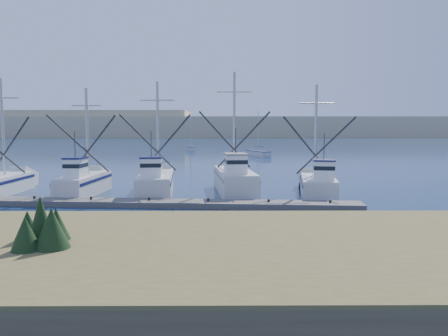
{
  "coord_description": "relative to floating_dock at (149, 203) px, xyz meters",
  "views": [
    {
      "loc": [
        -2.98,
        -23.56,
        5.33
      ],
      "look_at": [
        -2.76,
        8.0,
        2.31
      ],
      "focal_mm": 35.0,
      "sensor_mm": 36.0,
      "label": 1
    }
  ],
  "objects": [
    {
      "name": "ground",
      "position": [
        7.82,
        -5.42,
        -0.19
      ],
      "size": [
        500.0,
        500.0,
        0.0
      ],
      "primitive_type": "plane",
      "color": "#0D213C",
      "rests_on": "ground"
    },
    {
      "name": "shore_bank",
      "position": [
        -0.18,
        -15.42,
        0.61
      ],
      "size": [
        40.0,
        10.0,
        1.6
      ],
      "primitive_type": "cube",
      "color": "#4C422D",
      "rests_on": "ground"
    },
    {
      "name": "floating_dock",
      "position": [
        0.0,
        0.0,
        0.0
      ],
      "size": [
        28.29,
        4.2,
        0.38
      ],
      "primitive_type": "cube",
      "rotation": [
        0.0,
        0.0,
        -0.08
      ],
      "color": "#605B56",
      "rests_on": "ground"
    },
    {
      "name": "dune_ridge",
      "position": [
        7.82,
        204.58,
        4.81
      ],
      "size": [
        360.0,
        60.0,
        10.0
      ],
      "primitive_type": "cube",
      "color": "tan",
      "rests_on": "ground"
    },
    {
      "name": "trawler_fleet",
      "position": [
        0.31,
        4.93,
        0.8
      ],
      "size": [
        28.25,
        8.96,
        9.75
      ],
      "color": "silver",
      "rests_on": "ground"
    },
    {
      "name": "sailboat_near",
      "position": [
        11.47,
        48.56,
        0.31
      ],
      "size": [
        4.14,
        6.45,
        8.1
      ],
      "rotation": [
        0.0,
        0.0,
        0.43
      ],
      "color": "silver",
      "rests_on": "ground"
    },
    {
      "name": "sailboat_far",
      "position": [
        -1.82,
        66.14,
        0.31
      ],
      "size": [
        2.44,
        5.81,
        8.1
      ],
      "rotation": [
        0.0,
        0.0,
        0.1
      ],
      "color": "silver",
      "rests_on": "ground"
    }
  ]
}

